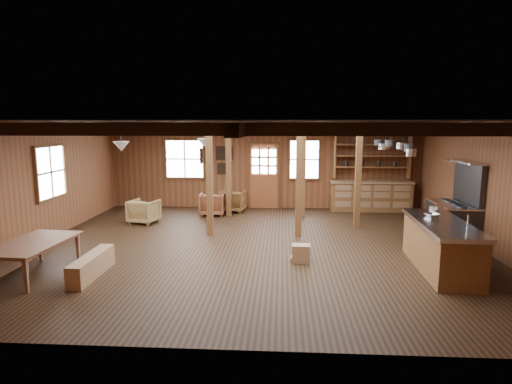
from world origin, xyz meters
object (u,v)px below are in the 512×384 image
kitchen_island (441,245)px  armchair_a (212,204)px  armchair_c (144,211)px  dining_table (36,259)px  armchair_b (233,201)px  commercial_range (455,215)px

kitchen_island → armchair_a: size_ratio=3.38×
kitchen_island → armchair_c: bearing=155.3°
kitchen_island → armchair_c: size_ratio=3.47×
dining_table → armchair_b: armchair_b is taller
kitchen_island → commercial_range: (1.05, 2.09, 0.14)m
armchair_c → commercial_range: bearing=-177.4°
commercial_range → armchair_a: bearing=157.8°
commercial_range → dining_table: size_ratio=1.08×
commercial_range → armchair_a: (-6.16, 2.51, -0.28)m
kitchen_island → armchair_b: bearing=133.5°
commercial_range → armchair_a: size_ratio=2.55×
commercial_range → armchair_b: commercial_range is taller
dining_table → armchair_a: size_ratio=2.37×
dining_table → armchair_c: bearing=-5.4°
commercial_range → dining_table: (-8.55, -2.84, -0.31)m
kitchen_island → commercial_range: size_ratio=1.32×
armchair_a → armchair_b: size_ratio=1.01×
armchair_a → armchair_c: armchair_a is taller
dining_table → armchair_c: 4.25m
commercial_range → dining_table: commercial_range is taller
kitchen_island → dining_table: bearing=-172.2°
kitchen_island → armchair_b: kitchen_island is taller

